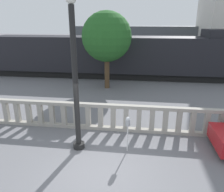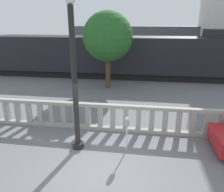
{
  "view_description": "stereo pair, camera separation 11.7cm",
  "coord_description": "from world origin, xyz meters",
  "views": [
    {
      "loc": [
        1.08,
        -5.61,
        4.46
      ],
      "look_at": [
        -0.19,
        3.84,
        1.21
      ],
      "focal_mm": 35.0,
      "sensor_mm": 36.0,
      "label": 1
    },
    {
      "loc": [
        1.2,
        -5.6,
        4.46
      ],
      "look_at": [
        -0.19,
        3.84,
        1.21
      ],
      "focal_mm": 35.0,
      "sensor_mm": 36.0,
      "label": 2
    }
  ],
  "objects": [
    {
      "name": "lamppost",
      "position": [
        -1.09,
        1.26,
        2.63
      ],
      "size": [
        0.42,
        0.42,
        5.3
      ],
      "color": "black",
      "rests_on": "ground"
    },
    {
      "name": "tree_left",
      "position": [
        -1.25,
        9.13,
        3.52
      ],
      "size": [
        3.31,
        3.31,
        5.19
      ],
      "color": "#4C3823",
      "rests_on": "ground"
    },
    {
      "name": "balustrade",
      "position": [
        0.0,
        2.84,
        0.59
      ],
      "size": [
        13.8,
        0.24,
        1.18
      ],
      "color": "#9E998E",
      "rests_on": "ground"
    },
    {
      "name": "train_near",
      "position": [
        -1.17,
        12.62,
        1.76
      ],
      "size": [
        20.51,
        3.02,
        3.93
      ],
      "color": "black",
      "rests_on": "ground"
    },
    {
      "name": "ground_plane",
      "position": [
        0.0,
        0.0,
        0.0
      ],
      "size": [
        160.0,
        160.0,
        0.0
      ],
      "primitive_type": "plane",
      "color": "slate"
    },
    {
      "name": "train_far",
      "position": [
        5.82,
        23.34,
        2.06
      ],
      "size": [
        27.14,
        2.78,
        4.54
      ],
      "color": "black",
      "rests_on": "ground"
    },
    {
      "name": "parking_meter",
      "position": [
        0.71,
        1.28,
        1.08
      ],
      "size": [
        0.17,
        0.17,
        1.35
      ],
      "color": "silver",
      "rests_on": "ground"
    }
  ]
}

